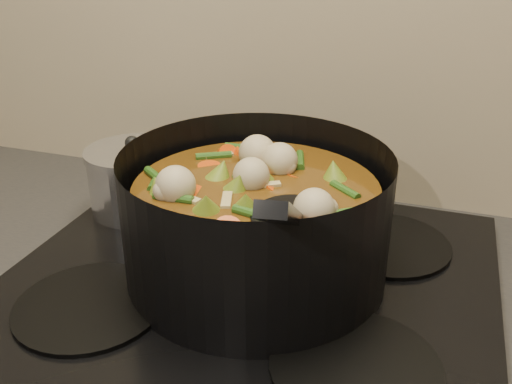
% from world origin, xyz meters
% --- Properties ---
extents(stovetop, '(0.62, 0.54, 0.03)m').
position_xyz_m(stovetop, '(0.00, 1.93, 0.92)').
color(stovetop, black).
rests_on(stovetop, counter).
extents(stockpot, '(0.34, 0.44, 0.25)m').
position_xyz_m(stockpot, '(0.01, 1.94, 1.01)').
color(stockpot, black).
rests_on(stockpot, stovetop).
extents(saucepan, '(0.15, 0.15, 0.12)m').
position_xyz_m(saucepan, '(-0.24, 2.05, 0.98)').
color(saucepan, silver).
rests_on(saucepan, stovetop).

